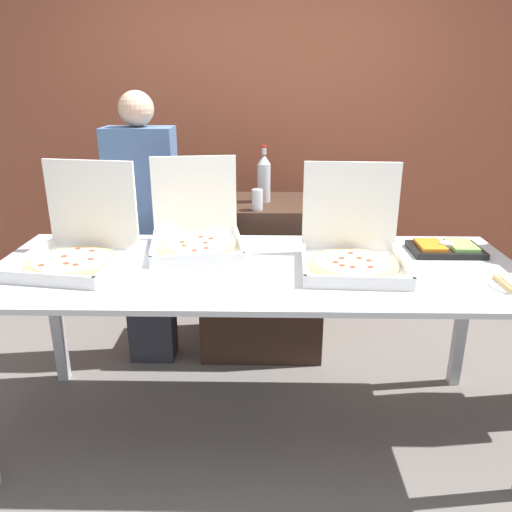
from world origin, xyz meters
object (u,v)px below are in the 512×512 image
Objects in this scene: veggie_tray at (446,248)px; soda_bottle at (264,178)px; pizza_box_near_right at (196,233)px; soda_can_silver at (257,200)px; person_guest_plaid at (145,229)px; pizza_box_near_left at (352,249)px; pizza_box_far_right at (77,247)px.

veggie_tray is 1.00× the size of soda_bottle.
soda_bottle is at bearing 52.25° from pizza_box_near_right.
person_guest_plaid is (-0.68, 0.04, -0.19)m from soda_can_silver.
soda_bottle is (-0.92, 0.68, 0.23)m from veggie_tray.
pizza_box_near_right is at bearing -127.20° from soda_can_silver.
soda_can_silver is (-0.96, 0.46, 0.14)m from veggie_tray.
person_guest_plaid reaches higher than pizza_box_near_left.
person_guest_plaid is (-0.72, -0.18, -0.28)m from soda_bottle.
pizza_box_near_left reaches higher than soda_can_silver.
pizza_box_near_left is 0.54m from veggie_tray.
pizza_box_near_right is 0.97× the size of pizza_box_far_right.
person_guest_plaid reaches higher than soda_bottle.
pizza_box_far_right is at bearing 77.30° from person_guest_plaid.
veggie_tray is at bearing -36.42° from soda_bottle.
pizza_box_far_right is 1.57× the size of veggie_tray.
pizza_box_near_right is at bearing -118.99° from soda_bottle.
person_guest_plaid is at bearing -166.20° from soda_bottle.
pizza_box_near_left is 0.30× the size of person_guest_plaid.
pizza_box_near_right is at bearing 129.98° from person_guest_plaid.
pizza_box_near_left reaches higher than soda_bottle.
soda_bottle reaches higher than veggie_tray.
soda_bottle is 2.80× the size of soda_can_silver.
soda_bottle is 0.21× the size of person_guest_plaid.
pizza_box_near_right is 1.52× the size of veggie_tray.
person_guest_plaid is (-1.64, 0.50, -0.06)m from veggie_tray.
pizza_box_near_right is 1.52× the size of soda_bottle.
pizza_box_far_right is 0.72m from person_guest_plaid.
pizza_box_near_right is 0.59m from person_guest_plaid.
pizza_box_far_right is at bearing -135.23° from soda_bottle.
pizza_box_far_right is at bearing -173.96° from veggie_tray.
pizza_box_near_left is at bearing 8.43° from pizza_box_far_right.
soda_can_silver is (-0.04, -0.22, -0.09)m from soda_bottle.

